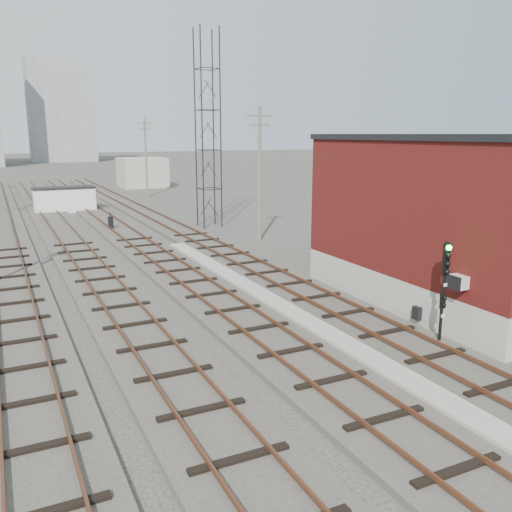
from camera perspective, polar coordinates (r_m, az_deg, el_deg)
ground at (r=66.27m, az=-17.25°, el=5.91°), size 320.00×320.00×0.00m
track_right at (r=46.38m, az=-10.14°, el=3.71°), size 3.20×90.00×0.39m
track_mid_right at (r=45.48m, az=-15.00°, el=3.29°), size 3.20×90.00×0.39m
track_mid_left at (r=44.92m, az=-20.01°, el=2.84°), size 3.20×90.00×0.39m
track_left at (r=44.71m, az=-25.10°, el=2.36°), size 3.20×90.00×0.39m
platform_curb at (r=22.87m, az=2.37°, el=-5.35°), size 0.90×28.00×0.26m
brick_building at (r=24.63m, az=19.28°, el=3.62°), size 6.54×12.20×7.22m
lattice_tower at (r=42.97m, az=-5.08°, el=13.05°), size 1.60×1.60×15.00m
utility_pole_right_a at (r=37.02m, az=0.38°, el=8.97°), size 1.80×0.24×9.00m
utility_pole_right_b at (r=65.26m, az=-11.53°, el=10.35°), size 1.80×0.24×9.00m
apartment_right at (r=156.27m, az=-19.89°, el=14.12°), size 16.00×12.00×26.00m
shed_right at (r=77.64m, az=-11.88°, el=8.61°), size 6.00×6.00×4.00m
signal_mast at (r=19.56m, az=19.18°, el=-3.12°), size 0.40×0.40×3.70m
switch_stand at (r=42.64m, az=-15.04°, el=3.38°), size 0.38×0.38×1.31m
site_trailer at (r=54.34m, az=-19.51°, el=5.63°), size 5.60×2.45×2.36m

